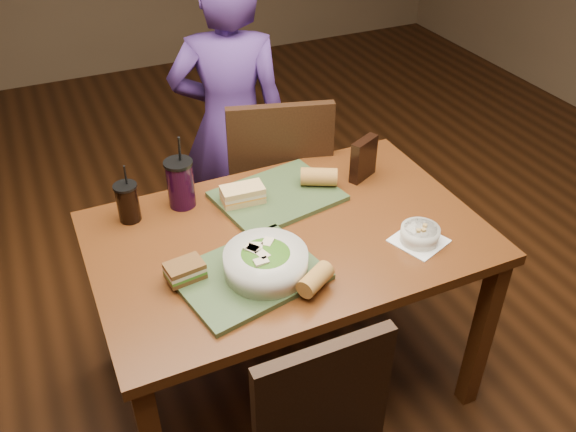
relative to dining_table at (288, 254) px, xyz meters
The scene contains 15 objects.
ground 0.66m from the dining_table, ahead, with size 6.00×6.00×0.00m, color #381C0B.
dining_table is the anchor object (origin of this frame).
chair_far 0.61m from the dining_table, 72.41° to the left, with size 0.52×0.53×0.98m.
diner 0.87m from the dining_table, 82.77° to the left, with size 0.52×0.34×1.44m, color #472A74.
tray_near 0.27m from the dining_table, 142.34° to the right, with size 0.42×0.32×0.02m, color #344828.
tray_far 0.23m from the dining_table, 76.06° to the left, with size 0.42×0.32×0.02m, color #344828.
salad_bowl 0.28m from the dining_table, 131.42° to the right, with size 0.26×0.26×0.08m.
soup_bowl 0.45m from the dining_table, 30.47° to the right, with size 0.20×0.20×0.06m.
sandwich_near 0.42m from the dining_table, 166.14° to the right, with size 0.12×0.09×0.05m.
sandwich_far 0.27m from the dining_table, 110.27° to the left, with size 0.15×0.09×0.06m.
baguette_near 0.33m from the dining_table, 98.75° to the right, with size 0.06×0.06×0.12m, color #AD7533.
baguette_far 0.33m from the dining_table, 42.88° to the left, with size 0.07×0.07×0.13m, color #AD7533.
cup_cola 0.57m from the dining_table, 147.38° to the left, with size 0.08×0.08×0.22m.
cup_berry 0.45m from the dining_table, 131.52° to the left, with size 0.10×0.10×0.28m.
chip_bag 0.48m from the dining_table, 26.59° to the left, with size 0.12×0.04×0.16m, color black.
Camera 1 is at (-0.67, -1.48, 2.00)m, focal length 38.00 mm.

